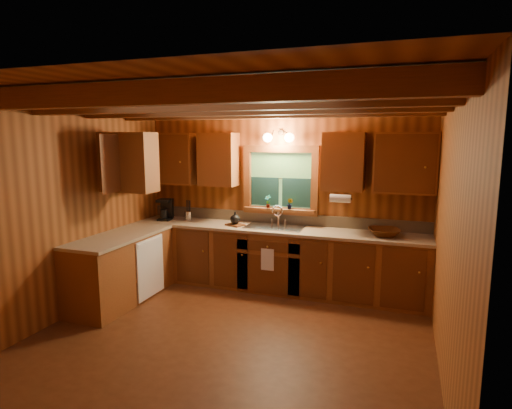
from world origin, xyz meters
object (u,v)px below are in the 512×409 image
object	(u,v)px
sink	(275,230)
cutting_board	(235,225)
coffee_maker	(166,209)
wicker_basket	(384,232)

from	to	relation	value
sink	cutting_board	size ratio (longest dim) A/B	3.26
sink	coffee_maker	distance (m)	1.78
sink	coffee_maker	xyz separation A→B (m)	(-1.76, -0.02, 0.21)
cutting_board	wicker_basket	xyz separation A→B (m)	(2.07, 0.04, 0.04)
sink	cutting_board	world-z (taller)	sink
sink	cutting_board	xyz separation A→B (m)	(-0.58, -0.08, 0.06)
wicker_basket	coffee_maker	bearing A→B (deg)	179.71
coffee_maker	cutting_board	bearing A→B (deg)	-14.32
sink	wicker_basket	xyz separation A→B (m)	(1.49, -0.04, 0.09)
coffee_maker	cutting_board	size ratio (longest dim) A/B	1.31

